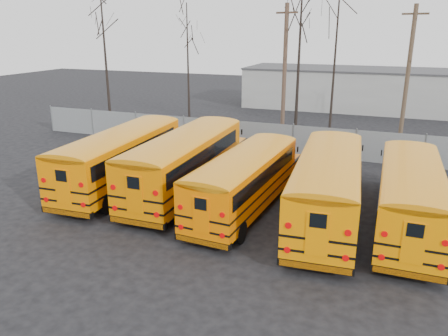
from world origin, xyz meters
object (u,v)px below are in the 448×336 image
at_px(bus_b, 187,157).
at_px(utility_pole_left, 284,72).
at_px(bus_d, 328,181).
at_px(bus_a, 123,153).
at_px(bus_e, 410,191).
at_px(utility_pole_right, 408,76).
at_px(bus_c, 246,176).

relative_size(bus_b, utility_pole_left, 1.17).
distance_m(bus_b, bus_d, 7.20).
height_order(bus_a, bus_b, bus_b).
xyz_separation_m(bus_a, bus_d, (10.70, -0.68, 0.01)).
distance_m(bus_d, utility_pole_left, 15.09).
height_order(bus_b, utility_pole_left, utility_pole_left).
height_order(bus_a, bus_e, bus_a).
distance_m(utility_pole_left, utility_pole_right, 8.45).
bearing_deg(bus_b, bus_d, -8.69).
bearing_deg(bus_b, utility_pole_right, 53.54).
relative_size(bus_b, bus_c, 1.12).
bearing_deg(utility_pole_right, bus_c, -102.12).
bearing_deg(utility_pole_right, bus_a, -122.00).
xyz_separation_m(bus_b, bus_e, (10.39, -0.65, -0.16)).
xyz_separation_m(bus_b, utility_pole_left, (1.82, 12.76, 3.15)).
distance_m(bus_c, utility_pole_right, 16.92).
xyz_separation_m(bus_a, bus_c, (7.06, -0.76, -0.16)).
relative_size(bus_c, bus_d, 0.91).
bearing_deg(bus_c, utility_pole_left, 100.70).
distance_m(bus_e, utility_pole_left, 16.25).
xyz_separation_m(bus_c, utility_pole_left, (-1.67, 13.85, 3.36)).
bearing_deg(bus_e, utility_pole_right, 90.73).
xyz_separation_m(bus_e, utility_pole_left, (-8.57, 13.41, 3.31)).
height_order(bus_c, utility_pole_right, utility_pole_right).
relative_size(bus_e, utility_pole_right, 1.08).
xyz_separation_m(bus_d, utility_pole_left, (-5.31, 13.76, 3.19)).
bearing_deg(bus_e, utility_pole_left, 122.43).
bearing_deg(bus_a, utility_pole_left, 65.07).
bearing_deg(bus_e, bus_c, -176.53).
height_order(bus_a, utility_pole_right, utility_pole_right).
xyz_separation_m(bus_b, bus_d, (7.13, -1.00, -0.04)).
relative_size(bus_d, utility_pole_right, 1.17).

